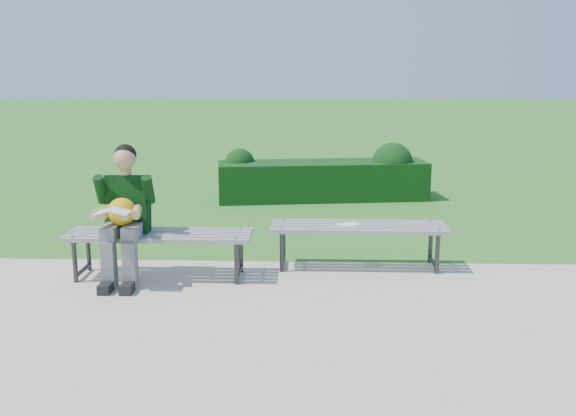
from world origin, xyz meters
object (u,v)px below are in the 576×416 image
object	(u,v)px
bench_left	(159,238)
seated_boy	(124,210)
paper_sheet	(349,225)
hedge	(328,177)
bench_right	(358,230)

from	to	relation	value
bench_left	seated_boy	bearing A→B (deg)	-161.89
bench_left	paper_sheet	bearing A→B (deg)	12.18
hedge	bench_right	distance (m)	3.73
seated_boy	hedge	bearing A→B (deg)	64.14
hedge	bench_right	size ratio (longest dim) A/B	1.88
hedge	bench_left	world-z (taller)	hedge
bench_right	paper_sheet	bearing A→B (deg)	180.00
bench_right	bench_left	bearing A→B (deg)	-168.42
bench_left	seated_boy	xyz separation A→B (m)	(-0.30, -0.10, 0.30)
hedge	seated_boy	bearing A→B (deg)	-115.86
seated_boy	bench_right	bearing A→B (deg)	12.46
hedge	bench_left	size ratio (longest dim) A/B	1.88
hedge	bench_left	xyz separation A→B (m)	(-1.75, -4.13, 0.06)
hedge	bench_left	bearing A→B (deg)	-112.95
hedge	bench_right	world-z (taller)	hedge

